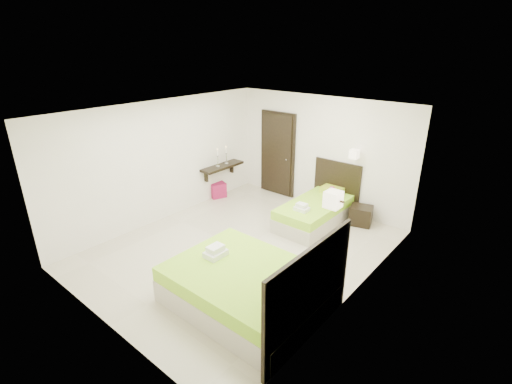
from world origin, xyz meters
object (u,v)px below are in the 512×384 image
Objects in this scene: bed_single at (317,210)px; nightstand at (361,215)px; ottoman at (217,189)px; bed_double at (250,287)px.

bed_single is 0.96m from nightstand.
bed_single reaches higher than nightstand.
bed_double is at bearing -38.20° from ottoman.
bed_double reaches higher than ottoman.
ottoman is (-3.51, -0.89, -0.02)m from nightstand.
bed_single reaches higher than ottoman.
ottoman is at bearing 178.16° from nightstand.
ottoman is (-3.43, 2.70, -0.14)m from bed_double.
bed_double is 6.01× the size of ottoman.
bed_single is 4.14× the size of nightstand.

